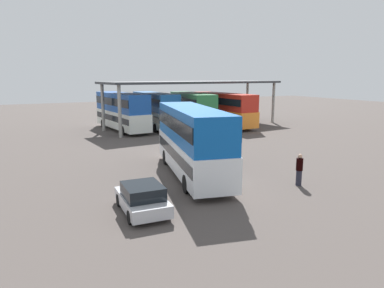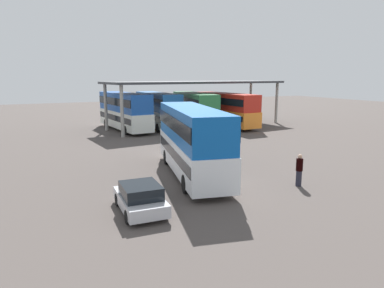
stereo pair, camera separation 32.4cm
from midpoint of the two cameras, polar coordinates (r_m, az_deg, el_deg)
ground_plane at (r=20.10m, az=4.36°, el=-6.63°), size 140.00×140.00×0.00m
double_decker_main at (r=21.30m, az=0.43°, el=0.86°), size 4.60×10.61×4.24m
parked_hatchback at (r=16.05m, az=-7.95°, el=-8.81°), size 1.97×3.70×1.35m
double_decker_near_canopy at (r=40.48m, az=-10.87°, el=5.54°), size 3.58×10.97×4.26m
double_decker_mid_row at (r=41.65m, az=-5.45°, el=5.79°), size 2.60×10.35×4.19m
double_decker_far_right at (r=41.25m, az=0.64°, el=5.79°), size 3.71×10.35×4.19m
double_decker_end_of_row at (r=43.04m, az=5.82°, el=5.89°), size 3.15×10.77×4.09m
depot_canopy at (r=42.72m, az=1.21°, el=9.88°), size 23.25×8.74×5.53m
pedestrian_waiting at (r=20.44m, az=17.70°, el=-4.13°), size 0.38×0.38×1.84m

